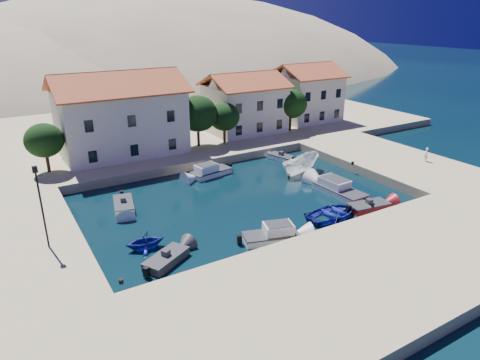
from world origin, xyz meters
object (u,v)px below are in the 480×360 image
building_mid (244,102)px  cabin_cruiser_south (271,235)px  building_left (120,112)px  cabin_cruiser_east (340,190)px  rowboat_south (333,217)px  pedestrian (426,154)px  building_right (306,92)px  boat_east (300,173)px  lamppost (40,200)px

building_mid → cabin_cruiser_south: 30.89m
building_left → cabin_cruiser_east: size_ratio=2.53×
rowboat_south → pedestrian: pedestrian is taller
building_mid → building_right: (12.00, 1.00, 0.25)m
building_right → boat_east: building_right is taller
building_mid → cabin_cruiser_south: bearing=-117.5°
rowboat_south → pedestrian: 18.24m
building_right → cabin_cruiser_east: building_right is taller
building_left → lamppost: size_ratio=2.36×
building_right → cabin_cruiser_east: 28.49m
building_mid → cabin_cruiser_east: size_ratio=1.81×
boat_east → pedestrian: size_ratio=3.48×
building_left → boat_east: (15.67, -15.01, -5.94)m
lamppost → boat_east: (27.17, 4.99, -4.75)m
cabin_cruiser_east → pedestrian: bearing=-90.8°
lamppost → rowboat_south: 23.68m
building_right → lamppost: (-41.50, -22.00, -0.72)m
cabin_cruiser_east → pedestrian: pedestrian is taller
lamppost → cabin_cruiser_south: lamppost is taller
cabin_cruiser_east → pedestrian: 13.58m
building_mid → cabin_cruiser_east: (-2.78, -22.84, -4.75)m
building_mid → lamppost: size_ratio=1.69×
cabin_cruiser_east → boat_east: bearing=-6.3°
building_right → cabin_cruiser_south: bearing=-132.9°
building_left → building_right: size_ratio=1.56×
pedestrian → cabin_cruiser_south: bearing=-15.8°
building_left → rowboat_south: building_left is taller
lamppost → pedestrian: lamppost is taller
lamppost → building_right: bearing=27.9°
boat_east → pedestrian: pedestrian is taller
building_mid → pedestrian: 25.09m
building_mid → cabin_cruiser_east: bearing=-96.9°
building_right → lamppost: building_right is taller
cabin_cruiser_east → boat_east: 6.85m
building_left → lamppost: (-11.50, -20.00, -1.18)m
cabin_cruiser_south → cabin_cruiser_east: 12.07m
rowboat_south → cabin_cruiser_east: cabin_cruiser_east is taller
building_right → rowboat_south: building_right is taller
building_right → boat_east: bearing=-130.1°
building_left → building_right: bearing=3.8°
rowboat_south → boat_east: boat_east is taller
building_right → cabin_cruiser_east: (-14.78, -23.84, -5.00)m
cabin_cruiser_south → cabin_cruiser_east: same height
cabin_cruiser_east → pedestrian: (13.51, 0.42, 1.34)m
lamppost → pedestrian: (40.23, -1.42, -2.94)m
lamppost → rowboat_south: size_ratio=1.16×
building_left → cabin_cruiser_east: (15.22, -21.84, -5.46)m
cabin_cruiser_south → boat_east: (11.74, 11.07, -0.48)m
cabin_cruiser_east → boat_east: cabin_cruiser_east is taller
building_left → cabin_cruiser_east: bearing=-55.1°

